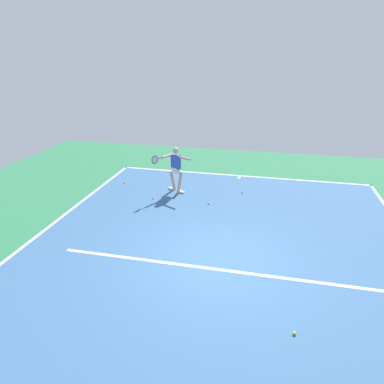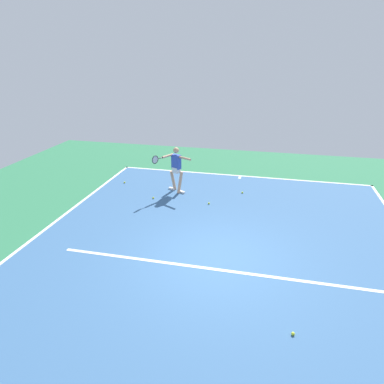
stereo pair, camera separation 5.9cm
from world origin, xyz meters
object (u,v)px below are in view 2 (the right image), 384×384
object	(u,v)px
tennis_ball_by_baseline	(125,182)
tennis_ball_far_corner	(209,203)
tennis_ball_near_service_line	(153,198)
tennis_ball_by_sideline	(242,192)
tennis_ball_near_player	(293,334)
tennis_player	(176,167)

from	to	relation	value
tennis_ball_by_baseline	tennis_ball_far_corner	xyz separation A→B (m)	(-3.65, 1.25, 0.00)
tennis_ball_near_service_line	tennis_ball_by_baseline	bearing A→B (deg)	-37.08
tennis_ball_by_sideline	tennis_ball_near_player	bearing A→B (deg)	103.10
tennis_ball_by_sideline	tennis_ball_near_service_line	bearing A→B (deg)	22.03
tennis_ball_near_service_line	tennis_ball_by_sideline	size ratio (longest dim) A/B	1.00
tennis_ball_near_service_line	tennis_ball_by_sideline	xyz separation A→B (m)	(-3.04, -1.23, 0.00)
tennis_player	tennis_ball_near_player	bearing A→B (deg)	150.20
tennis_ball_by_baseline	tennis_ball_by_sideline	bearing A→B (deg)	-179.98
tennis_ball_near_service_line	tennis_ball_far_corner	world-z (taller)	same
tennis_ball_by_baseline	tennis_ball_near_player	world-z (taller)	same
tennis_ball_by_baseline	tennis_ball_by_sideline	xyz separation A→B (m)	(-4.67, -0.00, 0.00)
tennis_ball_near_player	tennis_ball_by_sideline	xyz separation A→B (m)	(1.56, -6.70, 0.00)
tennis_ball_near_service_line	tennis_ball_far_corner	bearing A→B (deg)	179.37
tennis_player	tennis_ball_far_corner	bearing A→B (deg)	176.25
tennis_ball_near_player	tennis_ball_far_corner	xyz separation A→B (m)	(2.58, -5.45, 0.00)
tennis_player	tennis_ball_by_baseline	world-z (taller)	tennis_player
tennis_ball_near_service_line	tennis_ball_near_player	size ratio (longest dim) A/B	1.00
tennis_player	tennis_ball_near_service_line	world-z (taller)	tennis_player
tennis_ball_by_baseline	tennis_ball_by_sideline	world-z (taller)	same
tennis_player	tennis_ball_far_corner	xyz separation A→B (m)	(-1.41, 0.87, -0.93)
tennis_ball_far_corner	tennis_ball_by_sideline	world-z (taller)	same
tennis_ball_by_baseline	tennis_ball_by_sideline	size ratio (longest dim) A/B	1.00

